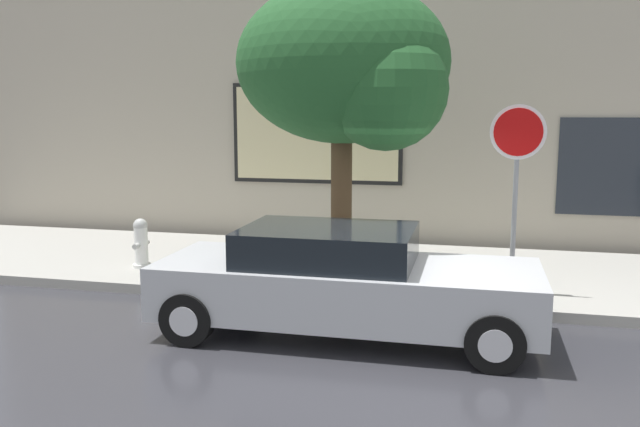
{
  "coord_description": "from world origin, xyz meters",
  "views": [
    {
      "loc": [
        0.85,
        -7.73,
        2.74
      ],
      "look_at": [
        -1.4,
        1.8,
        1.2
      ],
      "focal_mm": 37.15,
      "sensor_mm": 36.0,
      "label": 1
    }
  ],
  "objects_px": {
    "street_tree": "(351,69)",
    "stop_sign": "(517,161)",
    "parked_car": "(343,282)",
    "fire_hydrant": "(141,243)"
  },
  "relations": [
    {
      "from": "street_tree",
      "to": "stop_sign",
      "type": "relative_size",
      "value": 1.66
    },
    {
      "from": "parked_car",
      "to": "street_tree",
      "type": "bearing_deg",
      "value": 98.34
    },
    {
      "from": "stop_sign",
      "to": "fire_hydrant",
      "type": "bearing_deg",
      "value": 178.12
    },
    {
      "from": "street_tree",
      "to": "stop_sign",
      "type": "xyz_separation_m",
      "value": [
        2.34,
        0.05,
        -1.28
      ]
    },
    {
      "from": "fire_hydrant",
      "to": "stop_sign",
      "type": "xyz_separation_m",
      "value": [
        5.89,
        -0.19,
        1.48
      ]
    },
    {
      "from": "fire_hydrant",
      "to": "street_tree",
      "type": "bearing_deg",
      "value": -3.86
    },
    {
      "from": "fire_hydrant",
      "to": "street_tree",
      "type": "relative_size",
      "value": 0.19
    },
    {
      "from": "fire_hydrant",
      "to": "stop_sign",
      "type": "height_order",
      "value": "stop_sign"
    },
    {
      "from": "street_tree",
      "to": "parked_car",
      "type": "bearing_deg",
      "value": -81.66
    },
    {
      "from": "parked_car",
      "to": "stop_sign",
      "type": "height_order",
      "value": "stop_sign"
    }
  ]
}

